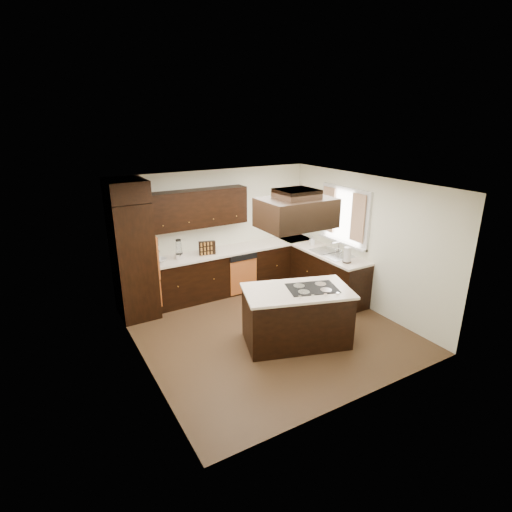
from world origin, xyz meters
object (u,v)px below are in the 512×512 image
Objects in this scene: spice_rack at (207,248)px; range_hood at (296,213)px; oven_column at (134,261)px; island at (296,317)px.

range_hood is at bearing -61.52° from spice_rack.
island is at bearing -48.90° from oven_column.
oven_column is 6.60× the size of spice_rack.
spice_rack is at bearing 121.38° from island.
island is 2.41m from spice_rack.
range_hood is 2.57m from spice_rack.
oven_column is at bearing -161.53° from spice_rack.
range_hood is at bearing -155.82° from island.
oven_column is at bearing 129.74° from range_hood.
range_hood is (1.88, -2.25, 1.10)m from oven_column.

